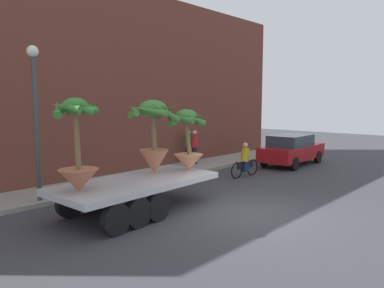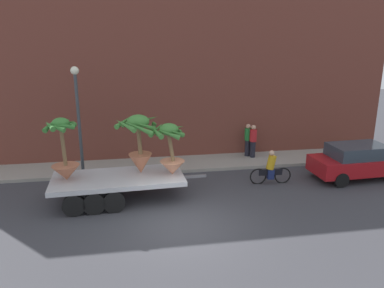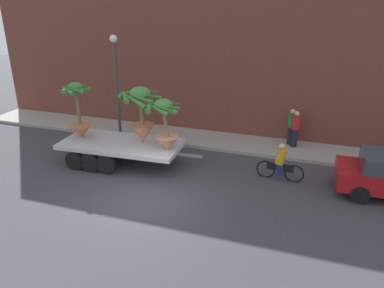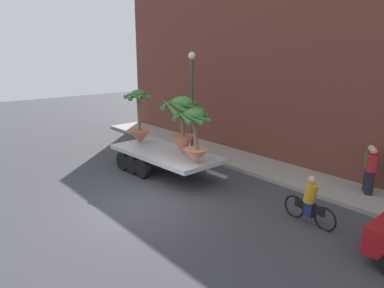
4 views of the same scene
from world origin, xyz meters
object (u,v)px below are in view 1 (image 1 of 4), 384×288
Objects in this scene: parked_car at (292,149)px; pedestrian_near_gate at (188,146)px; cyclist at (245,162)px; pedestrian_far_left at (195,146)px; flatbed_trailer at (131,189)px; potted_palm_front at (153,135)px; street_lamp at (35,103)px; potted_palm_middle at (187,140)px; potted_palm_rear at (77,153)px.

pedestrian_near_gate reaches higher than parked_car.
pedestrian_far_left reaches higher than cyclist.
flatbed_trailer is 8.01m from pedestrian_near_gate.
potted_palm_front is at bearing -147.90° from pedestrian_far_left.
potted_palm_front is 5.84m from cyclist.
street_lamp is (-2.54, 2.61, 1.00)m from potted_palm_front.
potted_palm_middle is at bearing -170.35° from cyclist.
street_lamp reaches higher than pedestrian_far_left.
potted_palm_front is 1.38× the size of pedestrian_far_left.
potted_palm_rear is 12.63m from parked_car.
flatbed_trailer is 6.77m from cyclist.
potted_palm_middle is at bearing -175.21° from parked_car.
potted_palm_middle is 0.87× the size of potted_palm_front.
parked_car is (9.78, 0.38, -1.41)m from potted_palm_front.
flatbed_trailer is at bearing -63.75° from street_lamp.
flatbed_trailer is 2.58× the size of potted_palm_front.
parked_car is 5.44m from pedestrian_near_gate.
potted_palm_middle is 1.20× the size of pedestrian_near_gate.
pedestrian_far_left is at bearing 85.36° from cyclist.
potted_palm_rear is at bearing -175.21° from cyclist.
street_lamp reaches higher than potted_palm_front.
flatbed_trailer is 2.07m from potted_palm_rear.
potted_palm_front is 0.52× the size of parked_car.
pedestrian_far_left is (0.27, 3.27, 0.37)m from cyclist.
potted_palm_front is 3.78m from street_lamp.
cyclist is at bearing 5.80° from flatbed_trailer.
pedestrian_near_gate is (5.68, 3.95, -1.19)m from potted_palm_front.
flatbed_trailer is 4.06m from street_lamp.
pedestrian_far_left is at bearing 7.27° from street_lamp.
potted_palm_rear reaches higher than pedestrian_far_left.
street_lamp reaches higher than parked_car.
flatbed_trailer is at bearing 178.21° from potted_palm_middle.
potted_palm_rear is 8.53m from cyclist.
potted_palm_front is 0.49× the size of street_lamp.
potted_palm_front reaches higher than pedestrian_far_left.
potted_palm_middle is 0.46× the size of parked_car.
potted_palm_rear is at bearing -179.32° from flatbed_trailer.
cyclist is (4.44, 0.76, -1.33)m from potted_palm_middle.
parked_car is 12.74m from street_lamp.
potted_palm_rear is 9.51m from pedestrian_near_gate.
parked_car is at bearing 4.79° from potted_palm_middle.
cyclist is (5.61, 0.42, -1.56)m from potted_palm_front.
street_lamp is (0.24, 2.90, 1.24)m from potted_palm_rear.
potted_palm_middle is 4.70m from cyclist.
flatbed_trailer is at bearing 0.68° from potted_palm_rear.
parked_car is (12.56, 0.67, -1.16)m from potted_palm_rear.
pedestrian_far_left is at bearing -53.46° from pedestrian_near_gate.
pedestrian_near_gate is 0.35× the size of street_lamp.
potted_palm_rear is 1.17× the size of potted_palm_middle.
potted_palm_rear is 1.30× the size of cyclist.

